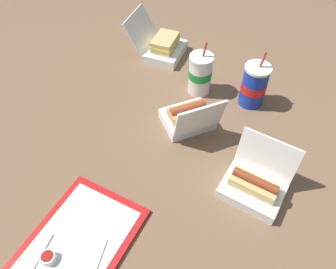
{
  "coord_description": "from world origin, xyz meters",
  "views": [
    {
      "loc": [
        -0.56,
        -0.35,
        0.89
      ],
      "look_at": [
        0.04,
        0.04,
        0.05
      ],
      "focal_mm": 35.0,
      "sensor_mm": 36.0,
      "label": 1
    }
  ],
  "objects": [
    {
      "name": "soda_cup_right",
      "position": [
        0.34,
        0.08,
        0.08
      ],
      "size": [
        0.09,
        0.09,
        0.23
      ],
      "color": "white",
      "rests_on": "ground_plane"
    },
    {
      "name": "ground_plane",
      "position": [
        0.0,
        0.0,
        0.0
      ],
      "size": [
        3.2,
        3.2,
        0.0
      ],
      "primitive_type": "plane",
      "color": "brown"
    },
    {
      "name": "clamshell_sandwich_corner",
      "position": [
        0.46,
        0.34,
        0.04
      ],
      "size": [
        0.23,
        0.26,
        0.17
      ],
      "color": "white",
      "rests_on": "ground_plane"
    },
    {
      "name": "soda_cup_back",
      "position": [
        0.39,
        -0.12,
        0.08
      ],
      "size": [
        0.1,
        0.1,
        0.23
      ],
      "color": "#1938B7",
      "rests_on": "ground_plane"
    },
    {
      "name": "napkin_stack",
      "position": [
        -0.41,
        0.02,
        0.02
      ],
      "size": [
        0.13,
        0.13,
        0.0
      ],
      "primitive_type": "cube",
      "rotation": [
        0.0,
        0.0,
        0.35
      ],
      "color": "white",
      "rests_on": "food_tray"
    },
    {
      "name": "plastic_fork",
      "position": [
        -0.47,
        0.11,
        0.02
      ],
      "size": [
        0.11,
        0.04,
        0.0
      ],
      "primitive_type": "cube",
      "rotation": [
        0.0,
        0.0,
        0.26
      ],
      "color": "white",
      "rests_on": "food_tray"
    },
    {
      "name": "clamshell_hotdog_left",
      "position": [
        0.02,
        -0.28,
        0.04
      ],
      "size": [
        0.17,
        0.19,
        0.17
      ],
      "color": "white",
      "rests_on": "ground_plane"
    },
    {
      "name": "ketchup_cup",
      "position": [
        -0.47,
        0.08,
        0.03
      ],
      "size": [
        0.04,
        0.04,
        0.02
      ],
      "color": "white",
      "rests_on": "food_tray"
    },
    {
      "name": "clamshell_hotdog_back",
      "position": [
        0.16,
        0.02,
        0.04
      ],
      "size": [
        0.24,
        0.24,
        0.18
      ],
      "color": "white",
      "rests_on": "ground_plane"
    },
    {
      "name": "food_tray",
      "position": [
        -0.4,
        0.05,
        0.01
      ],
      "size": [
        0.39,
        0.29,
        0.01
      ],
      "color": "red",
      "rests_on": "ground_plane"
    }
  ]
}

